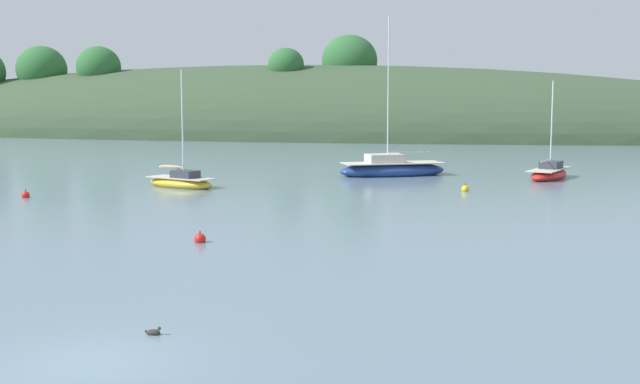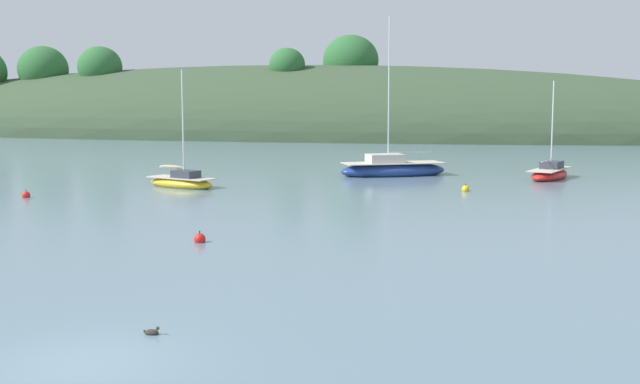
{
  "view_description": "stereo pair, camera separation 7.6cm",
  "coord_description": "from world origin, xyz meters",
  "views": [
    {
      "loc": [
        8.47,
        -14.05,
        5.44
      ],
      "look_at": [
        0.0,
        20.0,
        1.2
      ],
      "focal_mm": 44.36,
      "sensor_mm": 36.0,
      "label": 1
    },
    {
      "loc": [
        8.54,
        -14.04,
        5.44
      ],
      "look_at": [
        0.0,
        20.0,
        1.2
      ],
      "focal_mm": 44.36,
      "sensor_mm": 36.0,
      "label": 2
    }
  ],
  "objects": [
    {
      "name": "duck_trailing",
      "position": [
        0.49,
        2.14,
        0.05
      ],
      "size": [
        0.43,
        0.21,
        0.24
      ],
      "color": "#2D2823",
      "rests_on": "ground"
    },
    {
      "name": "sailboat_red_portside",
      "position": [
        10.66,
        40.64,
        0.34
      ],
      "size": [
        3.4,
        5.75,
        6.69
      ],
      "color": "red",
      "rests_on": "ground"
    },
    {
      "name": "sailboat_navy_dinghy",
      "position": [
        0.14,
        40.1,
        0.45
      ],
      "size": [
        7.89,
        5.84,
        11.15
      ],
      "color": "navy",
      "rests_on": "ground"
    },
    {
      "name": "mooring_buoy_channel",
      "position": [
        5.67,
        32.1,
        0.12
      ],
      "size": [
        0.44,
        0.44,
        0.54
      ],
      "color": "yellow",
      "rests_on": "ground"
    },
    {
      "name": "mooring_buoy_outer",
      "position": [
        -17.3,
        23.34,
        0.12
      ],
      "size": [
        0.44,
        0.44,
        0.54
      ],
      "color": "red",
      "rests_on": "ground"
    },
    {
      "name": "mooring_buoy_inner",
      "position": [
        -2.96,
        13.23,
        0.12
      ],
      "size": [
        0.44,
        0.44,
        0.54
      ],
      "color": "red",
      "rests_on": "ground"
    },
    {
      "name": "ground_plane",
      "position": [
        0.0,
        0.0,
        0.0
      ],
      "size": [
        400.0,
        400.0,
        0.0
      ],
      "primitive_type": "plane",
      "color": "slate"
    },
    {
      "name": "sailboat_cream_ketch",
      "position": [
        -11.17,
        30.03,
        0.33
      ],
      "size": [
        5.1,
        3.18,
        7.22
      ],
      "color": "gold",
      "rests_on": "ground"
    },
    {
      "name": "far_shoreline_hill",
      "position": [
        -25.3,
        94.1,
        0.13
      ],
      "size": [
        150.0,
        36.0,
        23.84
      ],
      "color": "#384C33",
      "rests_on": "ground"
    }
  ]
}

